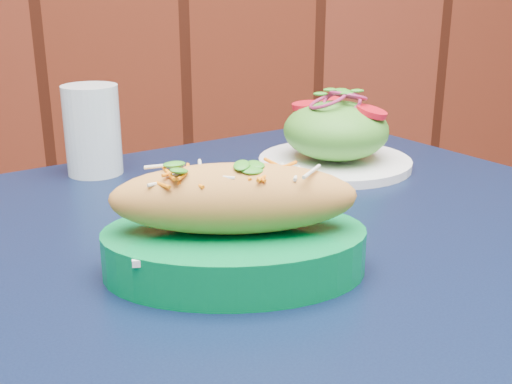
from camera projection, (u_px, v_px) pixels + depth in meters
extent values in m
cube|color=black|center=(301.00, 242.00, 0.70)|extent=(1.05, 1.05, 0.03)
cylinder|color=black|center=(325.00, 327.00, 1.25)|extent=(0.04, 0.04, 0.72)
cube|color=white|center=(234.00, 234.00, 0.58)|extent=(0.18, 0.11, 0.01)
ellipsoid|color=#DA9345|center=(234.00, 198.00, 0.57)|extent=(0.23, 0.10, 0.06)
cylinder|color=white|center=(335.00, 162.00, 0.93)|extent=(0.22, 0.22, 0.01)
ellipsoid|color=#4C992D|center=(336.00, 130.00, 0.91)|extent=(0.15, 0.15, 0.08)
cylinder|color=red|center=(372.00, 108.00, 0.88)|extent=(0.04, 0.04, 0.01)
cylinder|color=red|center=(307.00, 102.00, 0.92)|extent=(0.04, 0.04, 0.01)
cylinder|color=red|center=(327.00, 99.00, 0.94)|extent=(0.04, 0.04, 0.01)
torus|color=#962052|center=(337.00, 98.00, 0.90)|extent=(0.05, 0.05, 0.00)
torus|color=#962052|center=(337.00, 95.00, 0.89)|extent=(0.05, 0.05, 0.00)
torus|color=#962052|center=(337.00, 92.00, 0.89)|extent=(0.05, 0.05, 0.00)
cylinder|color=silver|center=(93.00, 130.00, 0.88)|extent=(0.08, 0.08, 0.12)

